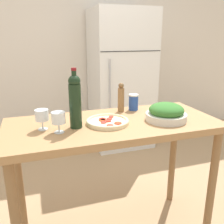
{
  "coord_description": "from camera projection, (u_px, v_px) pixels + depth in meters",
  "views": [
    {
      "loc": [
        -0.51,
        -1.51,
        1.49
      ],
      "look_at": [
        0.0,
        0.03,
        1.0
      ],
      "focal_mm": 40.0,
      "sensor_mm": 36.0,
      "label": 1
    }
  ],
  "objects": [
    {
      "name": "wall_back",
      "position": [
        66.0,
        51.0,
        3.45
      ],
      "size": [
        6.4,
        0.06,
        2.6
      ],
      "color": "silver",
      "rests_on": "ground_plane"
    },
    {
      "name": "refrigerator",
      "position": [
        121.0,
        80.0,
        3.41
      ],
      "size": [
        0.79,
        0.71,
        1.83
      ],
      "color": "white",
      "rests_on": "ground_plane"
    },
    {
      "name": "prep_counter",
      "position": [
        113.0,
        138.0,
        1.72
      ],
      "size": [
        1.43,
        0.64,
        0.94
      ],
      "color": "#A87A4C",
      "rests_on": "ground_plane"
    },
    {
      "name": "wine_bottle",
      "position": [
        75.0,
        100.0,
        1.53
      ],
      "size": [
        0.08,
        0.08,
        0.38
      ],
      "color": "black",
      "rests_on": "prep_counter"
    },
    {
      "name": "wine_glass_near",
      "position": [
        58.0,
        119.0,
        1.47
      ],
      "size": [
        0.08,
        0.08,
        0.13
      ],
      "color": "silver",
      "rests_on": "prep_counter"
    },
    {
      "name": "wine_glass_far",
      "position": [
        42.0,
        116.0,
        1.52
      ],
      "size": [
        0.08,
        0.08,
        0.13
      ],
      "color": "silver",
      "rests_on": "prep_counter"
    },
    {
      "name": "pepper_mill",
      "position": [
        121.0,
        98.0,
        1.89
      ],
      "size": [
        0.05,
        0.05,
        0.22
      ],
      "color": "olive",
      "rests_on": "prep_counter"
    },
    {
      "name": "salad_bowl",
      "position": [
        166.0,
        113.0,
        1.7
      ],
      "size": [
        0.28,
        0.28,
        0.12
      ],
      "color": "silver",
      "rests_on": "prep_counter"
    },
    {
      "name": "homemade_pizza",
      "position": [
        108.0,
        122.0,
        1.64
      ],
      "size": [
        0.28,
        0.28,
        0.03
      ],
      "color": "beige",
      "rests_on": "prep_counter"
    },
    {
      "name": "salt_canister",
      "position": [
        133.0,
        102.0,
        1.94
      ],
      "size": [
        0.07,
        0.07,
        0.12
      ],
      "color": "#284CA3",
      "rests_on": "prep_counter"
    }
  ]
}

